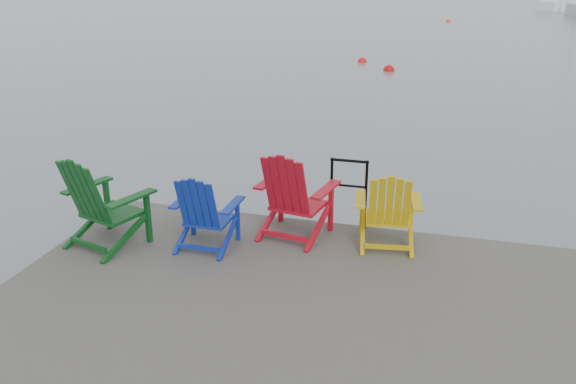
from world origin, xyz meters
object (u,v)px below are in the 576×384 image
(handrail, at_px, (349,186))
(chair_blue, at_px, (204,211))
(chair_yellow, at_px, (388,209))
(buoy_a, at_px, (362,62))
(chair_red, at_px, (293,194))
(buoy_d, at_px, (448,21))
(sailboat_mid, at_px, (574,4))
(buoy_b, at_px, (389,71))
(chair_green, at_px, (101,201))

(handrail, height_order, chair_blue, chair_blue)
(chair_yellow, relative_size, buoy_a, 2.68)
(chair_red, relative_size, buoy_d, 3.53)
(chair_blue, xyz_separation_m, sailboat_mid, (11.60, 51.30, -0.62))
(handrail, relative_size, chair_yellow, 0.94)
(buoy_a, xyz_separation_m, buoy_d, (2.76, 18.35, 0.00))
(sailboat_mid, bearing_deg, buoy_b, -72.54)
(chair_yellow, bearing_deg, buoy_d, 81.73)
(chair_green, distance_m, chair_yellow, 3.36)
(chair_green, distance_m, chair_blue, 1.21)
(sailboat_mid, height_order, buoy_b, sailboat_mid)
(chair_red, bearing_deg, chair_yellow, 11.12)
(buoy_d, bearing_deg, buoy_a, -98.55)
(buoy_d, bearing_deg, handrail, -90.56)
(sailboat_mid, bearing_deg, buoy_a, -75.30)
(chair_yellow, xyz_separation_m, buoy_a, (-2.97, 17.28, -0.99))
(chair_blue, bearing_deg, chair_red, 32.41)
(chair_green, xyz_separation_m, buoy_a, (0.27, 18.15, -1.07))
(chair_green, height_order, buoy_d, chair_green)
(handrail, relative_size, chair_blue, 0.96)
(chair_yellow, bearing_deg, sailboat_mid, 70.73)
(buoy_a, bearing_deg, chair_red, -83.97)
(handrail, bearing_deg, chair_green, -153.42)
(chair_green, height_order, chair_yellow, chair_green)
(chair_yellow, xyz_separation_m, buoy_d, (-0.22, 35.63, -0.99))
(buoy_b, bearing_deg, sailboat_mid, 72.24)
(chair_green, xyz_separation_m, chair_blue, (1.18, 0.27, -0.10))
(chair_blue, xyz_separation_m, chair_yellow, (2.06, 0.60, 0.01))
(chair_blue, bearing_deg, buoy_b, 88.90)
(sailboat_mid, xyz_separation_m, buoy_d, (-9.75, -15.07, -0.36))
(chair_green, bearing_deg, chair_red, 40.32)
(chair_blue, xyz_separation_m, chair_red, (0.92, 0.58, 0.09))
(buoy_a, bearing_deg, chair_green, -90.85)
(chair_green, bearing_deg, handrail, 44.83)
(chair_yellow, bearing_deg, buoy_b, 87.77)
(chair_blue, height_order, buoy_d, chair_blue)
(buoy_b, bearing_deg, handrail, -85.51)
(sailboat_mid, distance_m, buoy_d, 17.95)
(chair_green, height_order, chair_red, chair_green)
(chair_green, relative_size, sailboat_mid, 0.10)
(chair_yellow, xyz_separation_m, buoy_b, (-1.74, 15.52, -0.99))
(buoy_a, bearing_deg, sailboat_mid, 69.49)
(buoy_a, bearing_deg, chair_blue, -87.09)
(handrail, xyz_separation_m, chair_blue, (-1.51, -1.08, -0.07))
(buoy_a, xyz_separation_m, buoy_b, (1.24, -1.76, 0.00))
(chair_red, distance_m, buoy_a, 17.43)
(chair_red, distance_m, chair_yellow, 1.15)
(chair_red, xyz_separation_m, buoy_d, (0.93, 35.65, -1.06))
(chair_blue, height_order, chair_yellow, chair_yellow)
(handrail, relative_size, sailboat_mid, 0.08)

